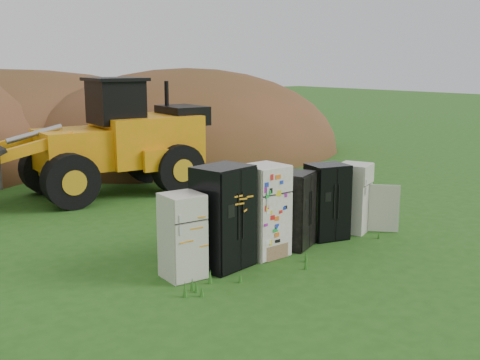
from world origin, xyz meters
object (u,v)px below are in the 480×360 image
(fridge_black_side, at_px, (223,217))
(fridge_dark_mid, at_px, (294,210))
(fridge_leftmost, at_px, (182,236))
(fridge_open_door, at_px, (353,198))
(fridge_sticker, at_px, (264,211))
(wheel_loader, at_px, (89,138))
(fridge_black_right, at_px, (327,202))

(fridge_black_side, relative_size, fridge_dark_mid, 1.22)
(fridge_leftmost, height_order, fridge_black_side, fridge_black_side)
(fridge_leftmost, distance_m, fridge_black_side, 0.96)
(fridge_dark_mid, xyz_separation_m, fridge_open_door, (1.93, -0.01, -0.01))
(fridge_leftmost, bearing_deg, fridge_black_side, 4.00)
(fridge_sticker, height_order, fridge_dark_mid, fridge_sticker)
(fridge_dark_mid, distance_m, wheel_loader, 7.49)
(fridge_dark_mid, bearing_deg, fridge_black_side, 158.28)
(fridge_sticker, xyz_separation_m, fridge_dark_mid, (0.88, 0.02, -0.13))
(fridge_black_side, xyz_separation_m, wheel_loader, (0.76, 7.39, 0.74))
(fridge_dark_mid, distance_m, fridge_open_door, 1.93)
(fridge_leftmost, relative_size, fridge_dark_mid, 0.97)
(fridge_dark_mid, bearing_deg, wheel_loader, 75.88)
(fridge_leftmost, relative_size, fridge_black_side, 0.80)
(fridge_black_side, height_order, fridge_black_right, fridge_black_side)
(fridge_sticker, relative_size, wheel_loader, 0.26)
(fridge_black_right, bearing_deg, fridge_sticker, -164.21)
(fridge_open_door, bearing_deg, fridge_black_right, 157.68)
(fridge_black_side, xyz_separation_m, fridge_sticker, (1.08, 0.04, -0.05))
(fridge_dark_mid, xyz_separation_m, wheel_loader, (-1.20, 7.33, 0.92))
(fridge_black_right, bearing_deg, fridge_dark_mid, -164.80)
(fridge_leftmost, relative_size, fridge_sticker, 0.84)
(fridge_black_right, bearing_deg, fridge_leftmost, -164.11)
(fridge_open_door, bearing_deg, fridge_black_side, 158.89)
(fridge_black_side, xyz_separation_m, fridge_open_door, (3.89, 0.05, -0.19))
(fridge_black_side, distance_m, fridge_sticker, 1.08)
(fridge_black_right, distance_m, fridge_open_door, 0.90)
(fridge_black_right, relative_size, fridge_open_door, 1.05)
(fridge_black_side, relative_size, fridge_sticker, 1.05)
(fridge_leftmost, height_order, fridge_open_door, fridge_open_door)
(wheel_loader, bearing_deg, fridge_dark_mid, -75.47)
(fridge_sticker, xyz_separation_m, wheel_loader, (-0.32, 7.35, 0.79))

